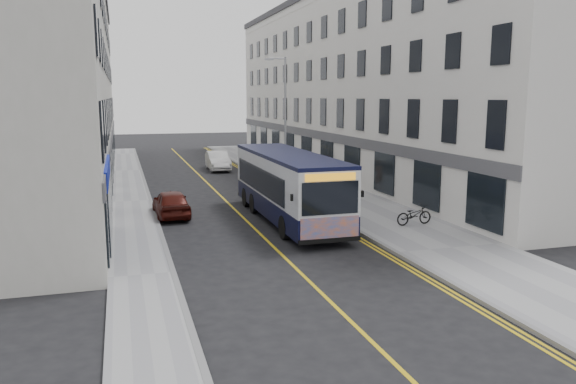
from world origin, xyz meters
TOP-DOWN VIEW (x-y plane):
  - ground at (0.00, 0.00)m, footprint 140.00×140.00m
  - pavement_east at (6.25, 12.00)m, footprint 4.50×64.00m
  - pavement_west at (-5.00, 12.00)m, footprint 2.00×64.00m
  - kerb_east at (4.00, 12.00)m, footprint 0.18×64.00m
  - kerb_west at (-4.00, 12.00)m, footprint 0.18×64.00m
  - road_centre_line at (0.00, 12.00)m, footprint 0.12×64.00m
  - road_dbl_yellow_inner at (3.55, 12.00)m, footprint 0.10×64.00m
  - road_dbl_yellow_outer at (3.75, 12.00)m, footprint 0.10×64.00m
  - terrace_east at (11.50, 21.00)m, footprint 6.00×46.00m
  - terrace_west at (-9.00, 21.00)m, footprint 6.00×46.00m
  - streetlamp at (4.17, 14.00)m, footprint 1.32×0.18m
  - city_bus at (1.85, 5.42)m, footprint 2.52×10.80m
  - bicycle at (6.75, 2.54)m, footprint 1.75×0.72m
  - pedestrian_near at (7.25, 11.99)m, footprint 0.70×0.51m
  - pedestrian_far at (8.00, 16.41)m, footprint 0.98×0.86m
  - car_white at (1.80, 24.31)m, footprint 1.68×4.47m
  - car_maroon at (-3.24, 7.88)m, footprint 1.68×3.89m

SIDE VIEW (x-z plane):
  - ground at x=0.00m, z-range 0.00..0.00m
  - road_centre_line at x=0.00m, z-range 0.00..0.01m
  - road_dbl_yellow_inner at x=3.55m, z-range 0.00..0.01m
  - road_dbl_yellow_outer at x=3.75m, z-range 0.00..0.01m
  - pavement_east at x=6.25m, z-range 0.00..0.12m
  - pavement_west at x=-5.00m, z-range 0.00..0.12m
  - kerb_east at x=4.00m, z-range 0.00..0.13m
  - kerb_west at x=-4.00m, z-range 0.00..0.13m
  - bicycle at x=6.75m, z-range 0.12..1.02m
  - car_maroon at x=-3.24m, z-range 0.00..1.31m
  - car_white at x=1.80m, z-range 0.00..1.46m
  - pedestrian_far at x=8.00m, z-range 0.12..1.80m
  - pedestrian_near at x=7.25m, z-range 0.12..1.87m
  - city_bus at x=1.85m, z-range 0.15..3.28m
  - streetlamp at x=4.17m, z-range 0.38..8.38m
  - terrace_east at x=11.50m, z-range 0.00..13.00m
  - terrace_west at x=-9.00m, z-range 0.00..13.00m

